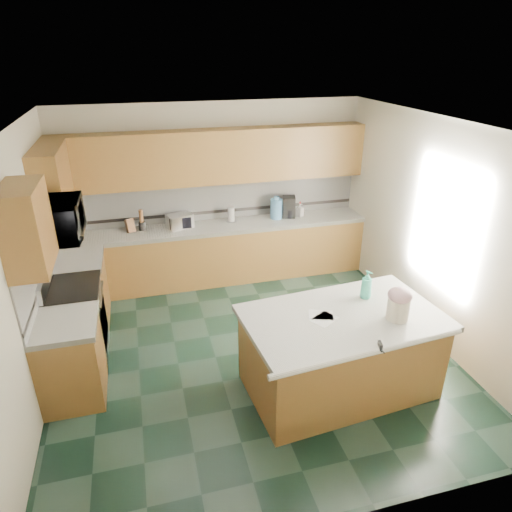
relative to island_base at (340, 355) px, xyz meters
name	(u,v)px	position (x,y,z in m)	size (l,w,h in m)	color
floor	(252,351)	(-0.75, 0.86, -0.43)	(4.60, 4.60, 0.00)	black
ceiling	(250,126)	(-0.75, 0.86, 2.27)	(4.60, 4.60, 0.00)	white
wall_back	(214,192)	(-0.75, 3.18, 0.92)	(4.60, 0.04, 2.70)	beige
wall_front	(339,392)	(-0.75, -1.46, 0.92)	(4.60, 0.04, 2.70)	beige
wall_left	(24,277)	(-3.07, 0.86, 0.92)	(0.04, 4.60, 2.70)	beige
wall_right	(434,231)	(1.57, 0.86, 0.92)	(0.04, 4.60, 2.70)	beige
back_base_cab	(220,254)	(-0.75, 2.86, 0.00)	(4.60, 0.60, 0.86)	#533317
back_countertop	(219,227)	(-0.75, 2.86, 0.46)	(4.60, 0.64, 0.06)	silver
back_upper_cab	(215,157)	(-0.75, 2.99, 1.51)	(4.60, 0.33, 0.78)	#533317
back_backsplash	(215,200)	(-0.75, 3.14, 0.81)	(4.60, 0.02, 0.63)	silver
back_accent_band	(215,212)	(-0.75, 3.14, 0.61)	(4.60, 0.01, 0.05)	black
left_base_cab_rear	(83,292)	(-2.75, 2.15, 0.00)	(0.60, 0.82, 0.86)	#533317
left_counter_rear	(77,261)	(-2.75, 2.15, 0.46)	(0.64, 0.82, 0.06)	silver
left_base_cab_front	(72,362)	(-2.75, 0.62, 0.00)	(0.60, 0.72, 0.86)	#533317
left_counter_front	(64,324)	(-2.75, 0.62, 0.46)	(0.64, 0.72, 0.06)	silver
left_backsplash	(38,263)	(-3.04, 1.41, 0.81)	(0.02, 2.30, 0.63)	silver
left_accent_band	(42,279)	(-3.03, 1.41, 0.61)	(0.01, 2.30, 0.05)	black
left_upper_cab_rear	(52,179)	(-2.89, 2.28, 1.51)	(0.33, 1.09, 0.78)	#533317
left_upper_cab_front	(27,228)	(-2.89, 0.62, 1.51)	(0.33, 0.72, 0.78)	#533317
range_body	(77,323)	(-2.75, 1.36, 0.01)	(0.60, 0.76, 0.88)	#B7B7BC
range_oven_door	(103,322)	(-2.46, 1.36, -0.03)	(0.02, 0.68, 0.55)	black
range_cooktop	(71,289)	(-2.75, 1.36, 0.47)	(0.62, 0.78, 0.04)	black
range_handle	(102,294)	(-2.43, 1.36, 0.35)	(0.02, 0.02, 0.66)	#B7B7BC
range_backguard	(44,282)	(-3.01, 1.36, 0.59)	(0.06, 0.76, 0.18)	#B7B7BC
microwave	(57,220)	(-2.75, 1.36, 1.30)	(0.73, 0.50, 0.41)	#B7B7BC
island_base	(340,355)	(0.00, 0.00, 0.00)	(1.91, 1.09, 0.86)	#533317
island_top	(343,318)	(0.00, 0.00, 0.46)	(2.01, 1.19, 0.06)	silver
island_bullnose	(371,353)	(0.00, -0.60, 0.46)	(0.06, 0.06, 2.01)	silver
treat_jar	(398,309)	(0.49, -0.19, 0.61)	(0.22, 0.22, 0.23)	beige
treat_jar_lid	(400,295)	(0.49, -0.19, 0.76)	(0.24, 0.24, 0.15)	#CF9BA9
treat_jar_knob	(401,291)	(0.49, -0.19, 0.81)	(0.03, 0.03, 0.08)	tan
treat_jar_knob_end_l	(397,291)	(0.45, -0.19, 0.81)	(0.04, 0.04, 0.04)	tan
treat_jar_knob_end_r	(404,290)	(0.53, -0.19, 0.81)	(0.04, 0.04, 0.04)	tan
soap_bottle_island	(366,285)	(0.38, 0.28, 0.65)	(0.12, 0.12, 0.32)	#3CB49B
paper_sheet_a	(324,319)	(-0.21, -0.01, 0.49)	(0.26, 0.19, 0.00)	white
paper_sheet_b	(321,315)	(-0.22, 0.07, 0.49)	(0.25, 0.19, 0.00)	white
clamp_body	(380,346)	(0.10, -0.58, 0.50)	(0.03, 0.09, 0.08)	black
clamp_handle	(383,351)	(0.10, -0.63, 0.48)	(0.01, 0.01, 0.06)	black
knife_block	(130,226)	(-2.05, 2.91, 0.59)	(0.11, 0.09, 0.20)	#472814
utensil_crock	(142,226)	(-1.88, 2.94, 0.55)	(0.10, 0.10, 0.13)	black
utensil_bundle	(141,216)	(-1.88, 2.94, 0.71)	(0.06, 0.06, 0.19)	#472814
toaster_oven	(180,221)	(-1.33, 2.91, 0.59)	(0.36, 0.25, 0.21)	#B7B7BC
toaster_oven_door	(181,224)	(-1.33, 2.79, 0.59)	(0.32, 0.01, 0.17)	black
paper_towel	(231,214)	(-0.53, 2.96, 0.61)	(0.10, 0.10, 0.23)	white
paper_towel_base	(231,221)	(-0.53, 2.96, 0.50)	(0.15, 0.15, 0.01)	#B7B7BC
water_jug	(276,209)	(0.19, 2.92, 0.65)	(0.19, 0.19, 0.31)	#5C9ED8
water_jug_neck	(277,198)	(0.19, 2.92, 0.82)	(0.09, 0.09, 0.04)	#5C9ED8
coffee_maker	(289,207)	(0.40, 2.94, 0.66)	(0.20, 0.21, 0.33)	black
coffee_carafe	(290,214)	(0.40, 2.89, 0.56)	(0.14, 0.14, 0.14)	black
soap_bottle_back	(300,210)	(0.58, 2.91, 0.60)	(0.10, 0.10, 0.21)	white
soap_back_cap	(300,203)	(0.58, 2.91, 0.72)	(0.02, 0.02, 0.03)	red
window_light_proxy	(444,226)	(1.54, 0.66, 1.07)	(0.02, 1.40, 1.10)	white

